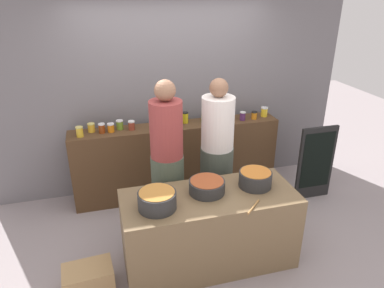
# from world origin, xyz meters

# --- Properties ---
(ground) EXTENTS (12.00, 12.00, 0.00)m
(ground) POSITION_xyz_m (0.00, 0.00, 0.00)
(ground) COLOR gray
(storefront_wall) EXTENTS (4.80, 0.12, 3.00)m
(storefront_wall) POSITION_xyz_m (0.00, 1.45, 1.50)
(storefront_wall) COLOR slate
(storefront_wall) RESTS_ON ground
(display_shelf) EXTENTS (2.70, 0.36, 0.99)m
(display_shelf) POSITION_xyz_m (0.00, 1.10, 0.50)
(display_shelf) COLOR #4E341F
(display_shelf) RESTS_ON ground
(prep_table) EXTENTS (1.70, 0.70, 0.79)m
(prep_table) POSITION_xyz_m (0.00, -0.30, 0.40)
(prep_table) COLOR brown
(prep_table) RESTS_ON ground
(preserve_jar_0) EXTENTS (0.08, 0.08, 0.12)m
(preserve_jar_0) POSITION_xyz_m (-1.19, 1.04, 1.05)
(preserve_jar_0) COLOR gold
(preserve_jar_0) RESTS_ON display_shelf
(preserve_jar_1) EXTENTS (0.09, 0.09, 0.11)m
(preserve_jar_1) POSITION_xyz_m (-1.05, 1.15, 1.05)
(preserve_jar_1) COLOR gold
(preserve_jar_1) RESTS_ON display_shelf
(preserve_jar_2) EXTENTS (0.08, 0.08, 0.12)m
(preserve_jar_2) POSITION_xyz_m (-0.93, 1.09, 1.05)
(preserve_jar_2) COLOR maroon
(preserve_jar_2) RESTS_ON display_shelf
(preserve_jar_3) EXTENTS (0.08, 0.08, 0.11)m
(preserve_jar_3) POSITION_xyz_m (-0.82, 1.09, 1.05)
(preserve_jar_3) COLOR orange
(preserve_jar_3) RESTS_ON display_shelf
(preserve_jar_4) EXTENTS (0.09, 0.09, 0.12)m
(preserve_jar_4) POSITION_xyz_m (-0.71, 1.15, 1.05)
(preserve_jar_4) COLOR olive
(preserve_jar_4) RESTS_ON display_shelf
(preserve_jar_5) EXTENTS (0.08, 0.08, 0.11)m
(preserve_jar_5) POSITION_xyz_m (-0.57, 1.10, 1.05)
(preserve_jar_5) COLOR maroon
(preserve_jar_5) RESTS_ON display_shelf
(preserve_jar_6) EXTENTS (0.09, 0.09, 0.13)m
(preserve_jar_6) POSITION_xyz_m (-0.26, 1.04, 1.05)
(preserve_jar_6) COLOR olive
(preserve_jar_6) RESTS_ON display_shelf
(preserve_jar_7) EXTENTS (0.09, 0.09, 0.12)m
(preserve_jar_7) POSITION_xyz_m (-0.12, 1.12, 1.05)
(preserve_jar_7) COLOR orange
(preserve_jar_7) RESTS_ON display_shelf
(preserve_jar_8) EXTENTS (0.09, 0.09, 0.14)m
(preserve_jar_8) POSITION_xyz_m (-0.01, 1.05, 1.06)
(preserve_jar_8) COLOR #305531
(preserve_jar_8) RESTS_ON display_shelf
(preserve_jar_9) EXTENTS (0.08, 0.08, 0.14)m
(preserve_jar_9) POSITION_xyz_m (0.13, 1.15, 1.06)
(preserve_jar_9) COLOR gold
(preserve_jar_9) RESTS_ON display_shelf
(preserve_jar_10) EXTENTS (0.09, 0.09, 0.12)m
(preserve_jar_10) POSITION_xyz_m (0.38, 1.12, 1.05)
(preserve_jar_10) COLOR #5D961B
(preserve_jar_10) RESTS_ON display_shelf
(preserve_jar_11) EXTENTS (0.07, 0.07, 0.14)m
(preserve_jar_11) POSITION_xyz_m (0.49, 1.17, 1.06)
(preserve_jar_11) COLOR #A43123
(preserve_jar_11) RESTS_ON display_shelf
(preserve_jar_12) EXTENTS (0.07, 0.07, 0.14)m
(preserve_jar_12) POSITION_xyz_m (0.74, 1.14, 1.06)
(preserve_jar_12) COLOR brown
(preserve_jar_12) RESTS_ON display_shelf
(preserve_jar_13) EXTENTS (0.08, 0.08, 0.11)m
(preserve_jar_13) POSITION_xyz_m (0.89, 1.05, 1.05)
(preserve_jar_13) COLOR #502758
(preserve_jar_13) RESTS_ON display_shelf
(preserve_jar_14) EXTENTS (0.08, 0.08, 0.10)m
(preserve_jar_14) POSITION_xyz_m (1.05, 1.05, 1.04)
(preserve_jar_14) COLOR orange
(preserve_jar_14) RESTS_ON display_shelf
(preserve_jar_15) EXTENTS (0.09, 0.09, 0.13)m
(preserve_jar_15) POSITION_xyz_m (1.23, 1.12, 1.06)
(preserve_jar_15) COLOR yellow
(preserve_jar_15) RESTS_ON display_shelf
(cooking_pot_left) EXTENTS (0.35, 0.35, 0.17)m
(cooking_pot_left) POSITION_xyz_m (-0.52, -0.38, 0.87)
(cooking_pot_left) COLOR #2D2D2D
(cooking_pot_left) RESTS_ON prep_table
(cooking_pot_center) EXTENTS (0.35, 0.35, 0.13)m
(cooking_pot_center) POSITION_xyz_m (-0.01, -0.24, 0.86)
(cooking_pot_center) COLOR #2D2D2D
(cooking_pot_center) RESTS_ON prep_table
(cooking_pot_right) EXTENTS (0.33, 0.33, 0.16)m
(cooking_pot_right) POSITION_xyz_m (0.49, -0.25, 0.87)
(cooking_pot_right) COLOR #2D2D2D
(cooking_pot_right) RESTS_ON prep_table
(wooden_spoon) EXTENTS (0.19, 0.19, 0.02)m
(wooden_spoon) POSITION_xyz_m (0.32, -0.60, 0.80)
(wooden_spoon) COLOR #9E703D
(wooden_spoon) RESTS_ON prep_table
(cook_with_tongs) EXTENTS (0.36, 0.36, 1.80)m
(cook_with_tongs) POSITION_xyz_m (-0.30, 0.26, 0.82)
(cook_with_tongs) COLOR #4A5544
(cook_with_tongs) RESTS_ON ground
(cook_in_cap) EXTENTS (0.38, 0.38, 1.75)m
(cook_in_cap) POSITION_xyz_m (0.30, 0.37, 0.79)
(cook_in_cap) COLOR #495247
(cook_in_cap) RESTS_ON ground
(bread_crate) EXTENTS (0.47, 0.33, 0.26)m
(bread_crate) POSITION_xyz_m (-1.20, -0.39, 0.13)
(bread_crate) COLOR tan
(bread_crate) RESTS_ON ground
(chalkboard_sign) EXTENTS (0.51, 0.05, 1.01)m
(chalkboard_sign) POSITION_xyz_m (1.71, 0.50, 0.51)
(chalkboard_sign) COLOR black
(chalkboard_sign) RESTS_ON ground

